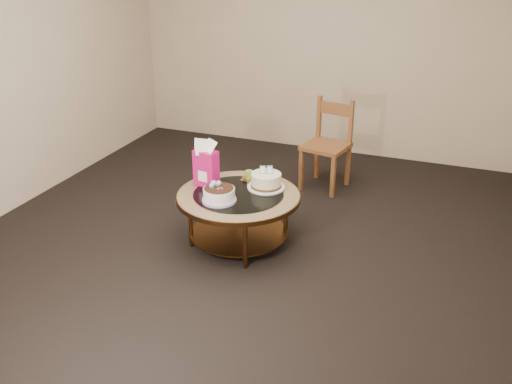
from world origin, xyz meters
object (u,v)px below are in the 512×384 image
at_px(gift_bag, 206,163).
at_px(dining_chair, 328,144).
at_px(coffee_table, 238,202).
at_px(decorated_cake, 219,195).
at_px(cream_cake, 266,181).

height_order(gift_bag, dining_chair, dining_chair).
distance_m(coffee_table, gift_bag, 0.42).
relative_size(gift_bag, dining_chair, 0.44).
xyz_separation_m(decorated_cake, gift_bag, (-0.23, 0.25, 0.14)).
xyz_separation_m(decorated_cake, dining_chair, (0.46, 1.62, -0.06)).
bearing_deg(gift_bag, dining_chair, 73.55).
relative_size(coffee_table, cream_cake, 3.26).
height_order(coffee_table, decorated_cake, decorated_cake).
height_order(cream_cake, gift_bag, gift_bag).
distance_m(decorated_cake, gift_bag, 0.37).
bearing_deg(cream_cake, dining_chair, 59.14).
xyz_separation_m(decorated_cake, cream_cake, (0.26, 0.38, 0.01)).
xyz_separation_m(coffee_table, dining_chair, (0.37, 1.43, 0.08)).
bearing_deg(decorated_cake, cream_cake, 55.64).
bearing_deg(cream_cake, decorated_cake, -146.03).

